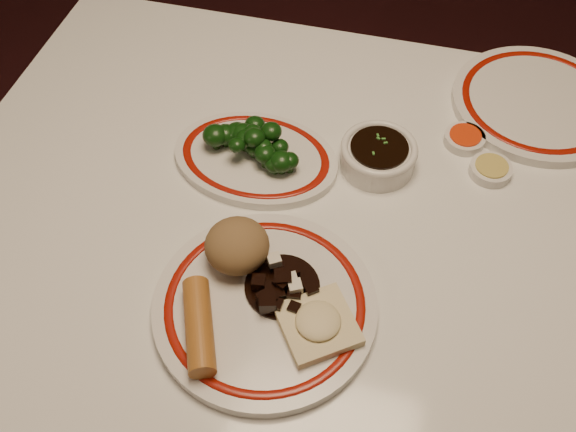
# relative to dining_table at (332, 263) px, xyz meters

# --- Properties ---
(ground) EXTENTS (7.00, 7.00, 0.00)m
(ground) POSITION_rel_dining_table_xyz_m (0.00, 0.00, -0.66)
(ground) COLOR black
(ground) RESTS_ON ground
(dining_table) EXTENTS (1.20, 0.90, 0.75)m
(dining_table) POSITION_rel_dining_table_xyz_m (0.00, 0.00, 0.00)
(dining_table) COLOR white
(dining_table) RESTS_ON ground
(main_plate) EXTENTS (0.35, 0.35, 0.02)m
(main_plate) POSITION_rel_dining_table_xyz_m (-0.06, -0.15, 0.10)
(main_plate) COLOR silver
(main_plate) RESTS_ON dining_table
(rice_mound) EXTENTS (0.09, 0.09, 0.06)m
(rice_mound) POSITION_rel_dining_table_xyz_m (-0.11, -0.10, 0.14)
(rice_mound) COLOR olive
(rice_mound) RESTS_ON main_plate
(spring_roll) EXTENTS (0.08, 0.13, 0.03)m
(spring_roll) POSITION_rel_dining_table_xyz_m (-0.13, -0.21, 0.13)
(spring_roll) COLOR #B26D2B
(spring_roll) RESTS_ON main_plate
(fried_wonton) EXTENTS (0.12, 0.12, 0.02)m
(fried_wonton) POSITION_rel_dining_table_xyz_m (0.01, -0.17, 0.12)
(fried_wonton) COLOR beige
(fried_wonton) RESTS_ON main_plate
(stirfry_heap) EXTENTS (0.10, 0.10, 0.03)m
(stirfry_heap) POSITION_rel_dining_table_xyz_m (-0.05, -0.13, 0.12)
(stirfry_heap) COLOR black
(stirfry_heap) RESTS_ON main_plate
(broccoli_plate) EXTENTS (0.27, 0.23, 0.02)m
(broccoli_plate) POSITION_rel_dining_table_xyz_m (-0.15, 0.09, 0.10)
(broccoli_plate) COLOR silver
(broccoli_plate) RESTS_ON dining_table
(broccoli_pile) EXTENTS (0.16, 0.10, 0.05)m
(broccoli_pile) POSITION_rel_dining_table_xyz_m (-0.15, 0.10, 0.13)
(broccoli_pile) COLOR #23471C
(broccoli_pile) RESTS_ON broccoli_plate
(soy_bowl) EXTENTS (0.11, 0.11, 0.04)m
(soy_bowl) POSITION_rel_dining_table_xyz_m (0.04, 0.13, 0.11)
(soy_bowl) COLOR silver
(soy_bowl) RESTS_ON dining_table
(sweet_sour_dish) EXTENTS (0.06, 0.06, 0.02)m
(sweet_sour_dish) POSITION_rel_dining_table_xyz_m (0.16, 0.22, 0.10)
(sweet_sour_dish) COLOR silver
(sweet_sour_dish) RESTS_ON dining_table
(mustard_dish) EXTENTS (0.06, 0.06, 0.02)m
(mustard_dish) POSITION_rel_dining_table_xyz_m (0.21, 0.16, 0.10)
(mustard_dish) COLOR silver
(mustard_dish) RESTS_ON dining_table
(far_plate) EXTENTS (0.32, 0.32, 0.02)m
(far_plate) POSITION_rel_dining_table_xyz_m (0.27, 0.33, 0.10)
(far_plate) COLOR silver
(far_plate) RESTS_ON dining_table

